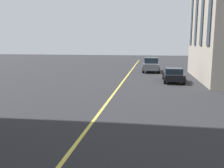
% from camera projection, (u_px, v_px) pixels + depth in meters
% --- Properties ---
extents(lane_centre_line, '(80.00, 0.16, 0.01)m').
position_uv_depth(lane_centre_line, '(106.00, 105.00, 15.10)').
color(lane_centre_line, '#D8C64C').
rests_on(lane_centre_line, ground_plane).
extents(car_grey_parked_b, '(4.70, 2.14, 1.88)m').
position_uv_depth(car_grey_parked_b, '(151.00, 64.00, 31.92)').
color(car_grey_parked_b, slate).
rests_on(car_grey_parked_b, ground_plane).
extents(car_black_near, '(4.40, 1.95, 1.37)m').
position_uv_depth(car_black_near, '(173.00, 75.00, 23.82)').
color(car_black_near, black).
rests_on(car_black_near, ground_plane).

